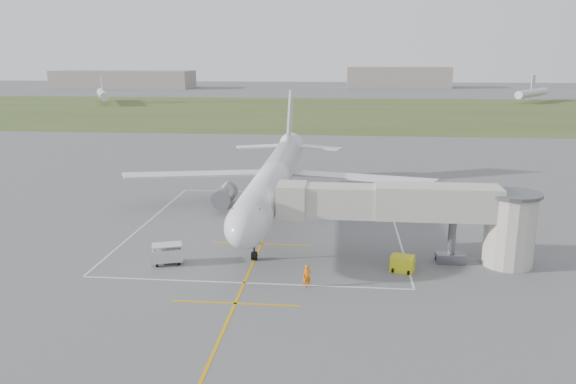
# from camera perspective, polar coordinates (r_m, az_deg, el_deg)

# --- Properties ---
(ground) EXTENTS (700.00, 700.00, 0.00)m
(ground) POSITION_cam_1_polar(r_m,az_deg,el_deg) (66.26, -1.51, -2.50)
(ground) COLOR #575759
(ground) RESTS_ON ground
(grass_strip) EXTENTS (700.00, 120.00, 0.02)m
(grass_strip) POSITION_cam_1_polar(r_m,az_deg,el_deg) (194.18, 3.22, 8.21)
(grass_strip) COLOR #3A4C21
(grass_strip) RESTS_ON ground
(apron_markings) EXTENTS (28.20, 60.00, 0.01)m
(apron_markings) POSITION_cam_1_polar(r_m,az_deg,el_deg) (60.74, -2.18, -4.02)
(apron_markings) COLOR #CB940B
(apron_markings) RESTS_ON ground
(airliner) EXTENTS (38.93, 46.75, 13.52)m
(airliner) POSITION_cam_1_polar(r_m,az_deg,el_deg) (65.90, -1.45, 1.35)
(airliner) COLOR silver
(airliner) RESTS_ON ground
(jet_bridge) EXTENTS (23.40, 5.00, 7.20)m
(jet_bridge) POSITION_cam_1_polar(r_m,az_deg,el_deg) (52.10, 14.01, -2.01)
(jet_bridge) COLOR #B0A89F
(jet_bridge) RESTS_ON ground
(gpu_unit) EXTENTS (2.26, 1.86, 1.47)m
(gpu_unit) POSITION_cam_1_polar(r_m,az_deg,el_deg) (50.57, 11.54, -7.15)
(gpu_unit) COLOR yellow
(gpu_unit) RESTS_ON ground
(baggage_cart) EXTENTS (3.04, 2.38, 1.85)m
(baggage_cart) POSITION_cam_1_polar(r_m,az_deg,el_deg) (52.42, -12.16, -6.16)
(baggage_cart) COLOR silver
(baggage_cart) RESTS_ON ground
(ramp_worker_nose) EXTENTS (0.76, 0.58, 1.88)m
(ramp_worker_nose) POSITION_cam_1_polar(r_m,az_deg,el_deg) (46.35, 1.96, -8.55)
(ramp_worker_nose) COLOR orange
(ramp_worker_nose) RESTS_ON ground
(ramp_worker_wing) EXTENTS (1.14, 1.05, 1.88)m
(ramp_worker_wing) POSITION_cam_1_polar(r_m,az_deg,el_deg) (69.99, -6.25, -0.90)
(ramp_worker_wing) COLOR #FF4708
(ramp_worker_wing) RESTS_ON ground
(distant_hangars) EXTENTS (345.00, 49.00, 12.00)m
(distant_hangars) POSITION_cam_1_polar(r_m,az_deg,el_deg) (329.48, 1.38, 11.37)
(distant_hangars) COLOR gray
(distant_hangars) RESTS_ON ground
(distant_aircraft) EXTENTS (191.20, 53.78, 8.85)m
(distant_aircraft) POSITION_cam_1_polar(r_m,az_deg,el_deg) (229.81, 3.37, 9.95)
(distant_aircraft) COLOR silver
(distant_aircraft) RESTS_ON ground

